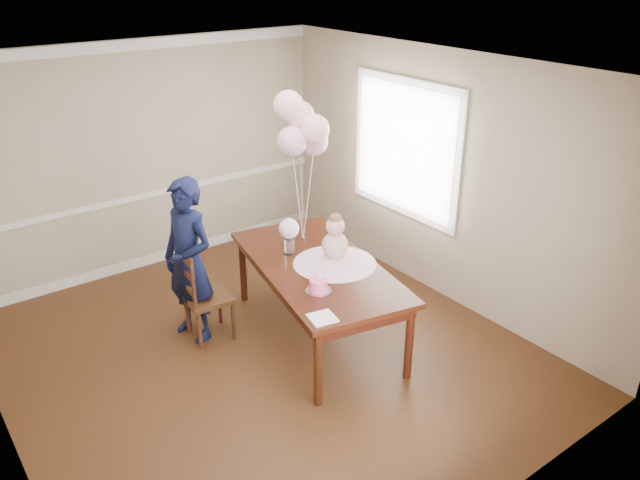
# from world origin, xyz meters

# --- Properties ---
(floor) EXTENTS (4.50, 5.00, 0.00)m
(floor) POSITION_xyz_m (0.00, 0.00, 0.00)
(floor) COLOR black
(floor) RESTS_ON ground
(ceiling) EXTENTS (4.50, 5.00, 0.02)m
(ceiling) POSITION_xyz_m (0.00, 0.00, 2.70)
(ceiling) COLOR silver
(ceiling) RESTS_ON wall_back
(wall_back) EXTENTS (4.50, 0.02, 2.70)m
(wall_back) POSITION_xyz_m (0.00, 2.50, 1.35)
(wall_back) COLOR tan
(wall_back) RESTS_ON floor
(wall_front) EXTENTS (4.50, 0.02, 2.70)m
(wall_front) POSITION_xyz_m (0.00, -2.50, 1.35)
(wall_front) COLOR tan
(wall_front) RESTS_ON floor
(wall_right) EXTENTS (0.02, 5.00, 2.70)m
(wall_right) POSITION_xyz_m (2.25, 0.00, 1.35)
(wall_right) COLOR tan
(wall_right) RESTS_ON floor
(chair_rail_trim) EXTENTS (4.50, 0.02, 0.07)m
(chair_rail_trim) POSITION_xyz_m (0.00, 2.49, 0.90)
(chair_rail_trim) COLOR silver
(chair_rail_trim) RESTS_ON wall_back
(crown_molding) EXTENTS (4.50, 0.02, 0.12)m
(crown_molding) POSITION_xyz_m (0.00, 2.49, 2.63)
(crown_molding) COLOR silver
(crown_molding) RESTS_ON wall_back
(baseboard_trim) EXTENTS (4.50, 0.02, 0.12)m
(baseboard_trim) POSITION_xyz_m (0.00, 2.49, 0.06)
(baseboard_trim) COLOR silver
(baseboard_trim) RESTS_ON floor
(window_frame) EXTENTS (0.02, 1.66, 1.56)m
(window_frame) POSITION_xyz_m (2.23, 0.50, 1.55)
(window_frame) COLOR silver
(window_frame) RESTS_ON wall_right
(window_blinds) EXTENTS (0.01, 1.50, 1.40)m
(window_blinds) POSITION_xyz_m (2.21, 0.50, 1.55)
(window_blinds) COLOR white
(window_blinds) RESTS_ON wall_right
(dining_table_top) EXTENTS (1.48, 2.32, 0.05)m
(dining_table_top) POSITION_xyz_m (0.62, -0.03, 0.78)
(dining_table_top) COLOR black
(dining_table_top) RESTS_ON table_leg_fl
(table_apron) EXTENTS (1.36, 2.19, 0.11)m
(table_apron) POSITION_xyz_m (0.62, -0.03, 0.70)
(table_apron) COLOR black
(table_apron) RESTS_ON table_leg_fl
(table_leg_fl) EXTENTS (0.09, 0.09, 0.75)m
(table_leg_fl) POSITION_xyz_m (-0.02, -0.90, 0.37)
(table_leg_fl) COLOR black
(table_leg_fl) RESTS_ON floor
(table_leg_fr) EXTENTS (0.09, 0.09, 0.75)m
(table_leg_fr) POSITION_xyz_m (0.86, -1.08, 0.37)
(table_leg_fr) COLOR black
(table_leg_fr) RESTS_ON floor
(table_leg_bl) EXTENTS (0.09, 0.09, 0.75)m
(table_leg_bl) POSITION_xyz_m (0.38, 1.03, 0.37)
(table_leg_bl) COLOR black
(table_leg_bl) RESTS_ON floor
(table_leg_br) EXTENTS (0.09, 0.09, 0.75)m
(table_leg_br) POSITION_xyz_m (1.26, 0.85, 0.37)
(table_leg_br) COLOR black
(table_leg_br) RESTS_ON floor
(baby_skirt) EXTENTS (0.96, 0.96, 0.11)m
(baby_skirt) POSITION_xyz_m (0.77, -0.11, 0.86)
(baby_skirt) COLOR #E8ABC2
(baby_skirt) RESTS_ON dining_table_top
(baby_torso) EXTENTS (0.26, 0.26, 0.26)m
(baby_torso) POSITION_xyz_m (0.77, -0.11, 1.00)
(baby_torso) COLOR pink
(baby_torso) RESTS_ON baby_skirt
(baby_head) EXTENTS (0.18, 0.18, 0.18)m
(baby_head) POSITION_xyz_m (0.77, -0.11, 1.20)
(baby_head) COLOR #DBA797
(baby_head) RESTS_ON baby_torso
(baby_hair) EXTENTS (0.13, 0.13, 0.13)m
(baby_hair) POSITION_xyz_m (0.77, -0.11, 1.26)
(baby_hair) COLOR brown
(baby_hair) RESTS_ON baby_head
(cake_platter) EXTENTS (0.28, 0.28, 0.01)m
(cake_platter) POSITION_xyz_m (0.31, -0.45, 0.81)
(cake_platter) COLOR #B9B9BD
(cake_platter) RESTS_ON dining_table_top
(birthday_cake) EXTENTS (0.19, 0.19, 0.11)m
(birthday_cake) POSITION_xyz_m (0.31, -0.45, 0.87)
(birthday_cake) COLOR #FF5098
(birthday_cake) RESTS_ON cake_platter
(cake_flower_a) EXTENTS (0.03, 0.03, 0.03)m
(cake_flower_a) POSITION_xyz_m (0.31, -0.45, 0.93)
(cake_flower_a) COLOR white
(cake_flower_a) RESTS_ON birthday_cake
(cake_flower_b) EXTENTS (0.03, 0.03, 0.03)m
(cake_flower_b) POSITION_xyz_m (0.35, -0.44, 0.93)
(cake_flower_b) COLOR silver
(cake_flower_b) RESTS_ON birthday_cake
(rose_vase_near) EXTENTS (0.13, 0.13, 0.17)m
(rose_vase_near) POSITION_xyz_m (0.53, 0.32, 0.89)
(rose_vase_near) COLOR white
(rose_vase_near) RESTS_ON dining_table_top
(roses_near) EXTENTS (0.20, 0.20, 0.20)m
(roses_near) POSITION_xyz_m (0.53, 0.32, 1.08)
(roses_near) COLOR silver
(roses_near) RESTS_ON rose_vase_near
(napkin) EXTENTS (0.25, 0.25, 0.01)m
(napkin) POSITION_xyz_m (0.07, -0.84, 0.81)
(napkin) COLOR white
(napkin) RESTS_ON dining_table_top
(balloon_weight) EXTENTS (0.05, 0.05, 0.02)m
(balloon_weight) POSITION_xyz_m (0.84, 0.53, 0.81)
(balloon_weight) COLOR #B7B8BC
(balloon_weight) RESTS_ON dining_table_top
(balloon_a) EXTENTS (0.30, 0.30, 0.30)m
(balloon_a) POSITION_xyz_m (0.74, 0.55, 1.87)
(balloon_a) COLOR #EBA6BF
(balloon_a) RESTS_ON balloon_ribbon_a
(balloon_b) EXTENTS (0.30, 0.30, 0.30)m
(balloon_b) POSITION_xyz_m (0.94, 0.46, 1.98)
(balloon_b) COLOR #FBB2C4
(balloon_b) RESTS_ON balloon_ribbon_b
(balloon_c) EXTENTS (0.30, 0.30, 0.30)m
(balloon_c) POSITION_xyz_m (0.89, 0.63, 2.09)
(balloon_c) COLOR #E3A1AE
(balloon_c) RESTS_ON balloon_ribbon_c
(balloon_d) EXTENTS (0.30, 0.30, 0.30)m
(balloon_d) POSITION_xyz_m (0.79, 0.67, 2.20)
(balloon_d) COLOR #FFB4C8
(balloon_d) RESTS_ON balloon_ribbon_d
(balloon_e) EXTENTS (0.30, 0.30, 0.30)m
(balloon_e) POSITION_xyz_m (1.02, 0.58, 1.82)
(balloon_e) COLOR #DB9BAA
(balloon_e) RESTS_ON balloon_ribbon_e
(balloon_ribbon_a) EXTENTS (0.10, 0.02, 0.90)m
(balloon_ribbon_a) POSITION_xyz_m (0.79, 0.54, 1.26)
(balloon_ribbon_a) COLOR white
(balloon_ribbon_a) RESTS_ON balloon_weight
(balloon_ribbon_b) EXTENTS (0.10, 0.08, 1.00)m
(balloon_ribbon_b) POSITION_xyz_m (0.89, 0.49, 1.32)
(balloon_ribbon_b) COLOR silver
(balloon_ribbon_b) RESTS_ON balloon_weight
(balloon_ribbon_c) EXTENTS (0.04, 0.10, 1.11)m
(balloon_ribbon_c) POSITION_xyz_m (0.87, 0.58, 1.37)
(balloon_ribbon_c) COLOR silver
(balloon_ribbon_c) RESTS_ON balloon_weight
(balloon_ribbon_d) EXTENTS (0.07, 0.13, 1.21)m
(balloon_ribbon_d) POSITION_xyz_m (0.82, 0.60, 1.42)
(balloon_ribbon_d) COLOR white
(balloon_ribbon_d) RESTS_ON balloon_weight
(balloon_ribbon_e) EXTENTS (0.16, 0.05, 0.83)m
(balloon_ribbon_e) POSITION_xyz_m (0.93, 0.56, 1.24)
(balloon_ribbon_e) COLOR silver
(balloon_ribbon_e) RESTS_ON balloon_weight
(dining_chair_seat) EXTENTS (0.47, 0.47, 0.05)m
(dining_chair_seat) POSITION_xyz_m (-0.26, 0.61, 0.44)
(dining_chair_seat) COLOR #381F0F
(dining_chair_seat) RESTS_ON chair_leg_fl
(chair_leg_fl) EXTENTS (0.04, 0.04, 0.42)m
(chair_leg_fl) POSITION_xyz_m (-0.45, 0.45, 0.21)
(chair_leg_fl) COLOR #3B1F10
(chair_leg_fl) RESTS_ON floor
(chair_leg_fr) EXTENTS (0.04, 0.04, 0.42)m
(chair_leg_fr) POSITION_xyz_m (-0.10, 0.41, 0.21)
(chair_leg_fr) COLOR #331A0E
(chair_leg_fr) RESTS_ON floor
(chair_leg_bl) EXTENTS (0.04, 0.04, 0.42)m
(chair_leg_bl) POSITION_xyz_m (-0.42, 0.80, 0.21)
(chair_leg_bl) COLOR #3D1B10
(chair_leg_bl) RESTS_ON floor
(chair_leg_br) EXTENTS (0.04, 0.04, 0.42)m
(chair_leg_br) POSITION_xyz_m (-0.07, 0.76, 0.21)
(chair_leg_br) COLOR #34130E
(chair_leg_br) RESTS_ON floor
(chair_back_post_l) EXTENTS (0.04, 0.04, 0.55)m
(chair_back_post_l) POSITION_xyz_m (-0.47, 0.45, 0.72)
(chair_back_post_l) COLOR black
(chair_back_post_l) RESTS_ON dining_chair_seat
(chair_back_post_r) EXTENTS (0.04, 0.04, 0.55)m
(chair_back_post_r) POSITION_xyz_m (-0.43, 0.80, 0.72)
(chair_back_post_r) COLOR black
(chair_back_post_r) RESTS_ON dining_chair_seat
(chair_slat_low) EXTENTS (0.07, 0.39, 0.05)m
(chair_slat_low) POSITION_xyz_m (-0.45, 0.63, 0.61)
(chair_slat_low) COLOR #3B1D10
(chair_slat_low) RESTS_ON dining_chair_seat
(chair_slat_mid) EXTENTS (0.07, 0.39, 0.05)m
(chair_slat_mid) POSITION_xyz_m (-0.45, 0.63, 0.76)
(chair_slat_mid) COLOR #35110E
(chair_slat_mid) RESTS_ON dining_chair_seat
(chair_slat_top) EXTENTS (0.07, 0.39, 0.05)m
(chair_slat_top) POSITION_xyz_m (-0.45, 0.63, 0.92)
(chair_slat_top) COLOR #3D2110
(chair_slat_top) RESTS_ON dining_chair_seat
(woman) EXTENTS (0.55, 0.69, 1.67)m
(woman) POSITION_xyz_m (-0.38, 0.73, 0.83)
(woman) COLOR black
(woman) RESTS_ON floor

